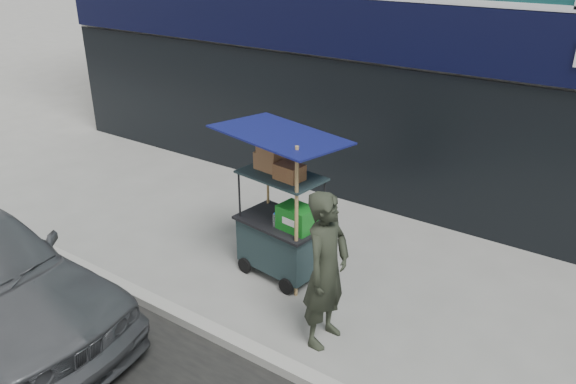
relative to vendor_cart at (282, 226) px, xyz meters
The scene contains 4 objects.
ground 1.65m from the vendor_cart, 65.07° to the right, with size 80.00×80.00×0.00m, color slate.
curb 1.80m from the vendor_cart, 67.97° to the right, with size 80.00×0.18×0.12m, color gray.
vendor_cart is the anchor object (origin of this frame).
vendor_man 1.47m from the vendor_cart, 35.36° to the right, with size 0.67×0.44×1.84m, color #24291E.
Camera 1 is at (3.17, -3.98, 4.22)m, focal length 35.00 mm.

